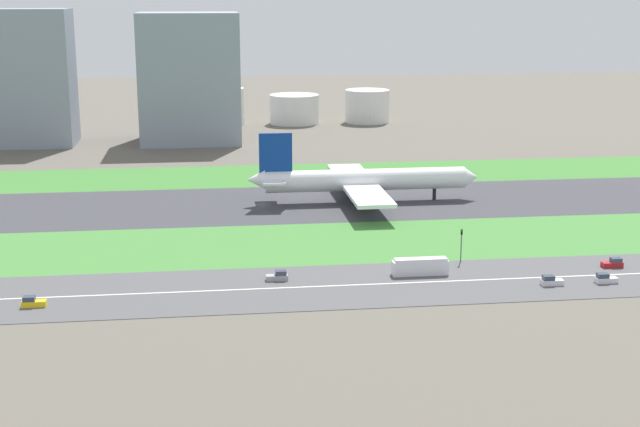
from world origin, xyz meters
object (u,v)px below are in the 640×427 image
Objects in this scene: car_6 at (605,279)px; terminal_building at (3,78)px; fuel_tank_west at (224,106)px; car_5 at (613,263)px; car_2 at (551,281)px; bus_0 at (420,267)px; car_1 at (33,302)px; fuel_tank_centre at (294,109)px; traffic_light at (461,243)px; airliner at (360,180)px; car_0 at (278,276)px; fuel_tank_east at (367,106)px; hangar_building at (190,78)px.

car_6 is 0.08× the size of terminal_building.
car_6 is 247.26m from fuel_tank_west.
car_5 is (6.29, 10.00, 0.00)m from car_6.
car_2 is 0.38× the size of bus_0.
car_1 is 0.20× the size of fuel_tank_centre.
car_2 is 240.47m from terminal_building.
fuel_tank_west is at bearing 101.73° from traffic_light.
car_0 is (-28.42, -68.00, -5.31)m from airliner.
car_6 is at bearing -180.00° from car_1.
traffic_light reaches higher than car_6.
fuel_tank_east is at bearing -91.32° from car_2.
fuel_tank_west is at bearing -73.52° from car_6.
traffic_light is (-13.34, 17.99, 3.37)m from car_2.
airliner is at bearing -64.92° from car_6.
car_6 is at bearing -80.69° from fuel_tank_centre.
bus_0 is at bearing -15.71° from car_6.
fuel_tank_west is at bearing 180.00° from fuel_tank_centre.
car_2 is 54.55m from car_0.
terminal_building is 125.08m from fuel_tank_centre.
car_0 is at bearing -84.02° from hangar_building.
terminal_building is (-160.27, 182.00, 24.63)m from car_5.
car_1 is at bearing -107.00° from fuel_tank_centre.
traffic_light is at bearing 36.25° from bus_0.
airliner is 14.77× the size of car_0.
traffic_light reaches higher than car_0.
bus_0 is at bearing -180.00° from car_5.
fuel_tank_west reaches higher than traffic_light.
car_6 is at bearing -66.37° from hangar_building.
car_1 is at bearing -168.27° from traffic_light.
car_1 is at bearing 0.00° from car_6.
fuel_tank_west is (-76.40, 227.00, 7.15)m from car_5.
fuel_tank_centre is (-27.54, 237.00, 5.51)m from car_2.
airliner reaches higher than car_6.
terminal_building is 1.04× the size of hangar_building.
terminal_building is at bearing -51.27° from car_6.
bus_0 reaches higher than car_6.
terminal_building is 2.37× the size of fuel_tank_centre.
traffic_light is at bearing -71.17° from hangar_building.
airliner is 3.27× the size of fuel_tank_east.
car_2 is 1.00× the size of car_6.
hangar_building reaches higher than car_6.
terminal_building is at bearing 126.62° from traffic_light.
hangar_building is (-59.34, 174.01, 20.51)m from traffic_light.
hangar_building reaches higher than car_1.
terminal_building is at bearing -163.10° from fuel_tank_east.
fuel_tank_east is (30.65, 159.00, 1.06)m from airliner.
airliner is 82.14m from car_2.
fuel_tank_west reaches higher than car_5.
car_2 is 0.24× the size of fuel_tank_west.
bus_0 is 1.61× the size of traffic_light.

